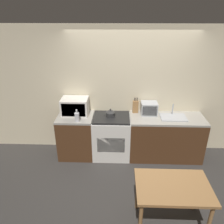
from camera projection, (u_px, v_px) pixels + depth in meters
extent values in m
plane|color=#33302D|center=(130.00, 177.00, 4.06)|extent=(16.00, 16.00, 0.00)
cube|color=beige|center=(131.00, 92.00, 4.45)|extent=(10.00, 0.06, 2.60)
cube|color=#4C2D19|center=(77.00, 136.00, 4.55)|extent=(0.70, 0.62, 0.86)
cube|color=#9E998E|center=(75.00, 117.00, 4.36)|extent=(0.70, 0.62, 0.04)
cube|color=#4C2D19|center=(165.00, 138.00, 4.49)|extent=(1.46, 0.62, 0.86)
cube|color=#9E998E|center=(168.00, 118.00, 4.30)|extent=(1.46, 0.62, 0.04)
cube|color=silver|center=(112.00, 137.00, 4.52)|extent=(0.75, 0.62, 0.86)
cube|color=black|center=(111.00, 118.00, 4.33)|extent=(0.72, 0.57, 0.04)
cube|color=black|center=(111.00, 145.00, 4.25)|extent=(0.54, 0.02, 0.32)
cylinder|color=#2D2D2D|center=(110.00, 114.00, 4.33)|extent=(0.19, 0.19, 0.09)
cone|color=#2D2D2D|center=(110.00, 111.00, 4.30)|extent=(0.18, 0.18, 0.04)
sphere|color=black|center=(110.00, 110.00, 4.28)|extent=(0.03, 0.03, 0.03)
cube|color=silver|center=(75.00, 106.00, 4.37)|extent=(0.53, 0.38, 0.34)
cube|color=black|center=(73.00, 110.00, 4.20)|extent=(0.46, 0.01, 0.27)
cylinder|color=silver|center=(77.00, 117.00, 4.12)|extent=(0.09, 0.09, 0.17)
cylinder|color=silver|center=(77.00, 111.00, 4.07)|extent=(0.03, 0.03, 0.07)
cube|color=#9E7042|center=(135.00, 107.00, 4.46)|extent=(0.11, 0.08, 0.25)
cylinder|color=black|center=(134.00, 99.00, 4.39)|extent=(0.01, 0.01, 0.07)
cylinder|color=black|center=(136.00, 99.00, 4.39)|extent=(0.01, 0.01, 0.07)
cylinder|color=black|center=(137.00, 99.00, 4.39)|extent=(0.01, 0.01, 0.07)
cube|color=#ADAFB5|center=(149.00, 108.00, 4.39)|extent=(0.32, 0.27, 0.25)
cube|color=black|center=(150.00, 111.00, 4.27)|extent=(0.28, 0.01, 0.20)
cube|color=#ADAFB5|center=(173.00, 117.00, 4.28)|extent=(0.50, 0.34, 0.02)
cylinder|color=#ADAFB5|center=(173.00, 109.00, 4.34)|extent=(0.03, 0.03, 0.22)
cube|color=#9E7042|center=(173.00, 187.00, 2.89)|extent=(0.99, 0.66, 0.04)
cylinder|color=#9E7042|center=(140.00, 222.00, 2.81)|extent=(0.05, 0.05, 0.68)
cylinder|color=#9E7042|center=(137.00, 191.00, 3.30)|extent=(0.05, 0.05, 0.68)
cylinder|color=#9E7042|center=(196.00, 192.00, 3.27)|extent=(0.05, 0.05, 0.68)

